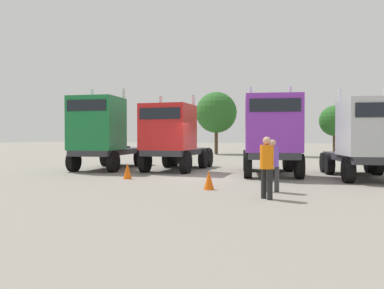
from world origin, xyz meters
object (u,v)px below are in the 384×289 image
object	(u,v)px
semi_truck_green	(103,133)
semi_truck_purple	(271,134)
visitor_with_camera	(273,162)
visitor_in_hivis	(267,163)
traffic_cone_near	(127,171)
semi_truck_red	(172,137)
semi_truck_silver	(369,138)
traffic_cone_mid	(209,180)

from	to	relation	value
semi_truck_green	semi_truck_purple	size ratio (longest dim) A/B	1.07
visitor_with_camera	visitor_in_hivis	bearing A→B (deg)	-18.15
visitor_with_camera	traffic_cone_near	distance (m)	6.70
semi_truck_green	visitor_in_hivis	xyz separation A→B (m)	(10.19, -6.21, -0.97)
semi_truck_red	visitor_in_hivis	bearing A→B (deg)	36.76
semi_truck_green	visitor_with_camera	distance (m)	11.17
traffic_cone_near	semi_truck_purple	bearing A→B (deg)	33.04
semi_truck_green	visitor_with_camera	size ratio (longest dim) A/B	3.88
semi_truck_silver	visitor_with_camera	bearing A→B (deg)	-46.28
semi_truck_green	traffic_cone_mid	size ratio (longest dim) A/B	10.14
traffic_cone_mid	semi_truck_red	bearing A→B (deg)	125.31
visitor_in_hivis	traffic_cone_mid	distance (m)	2.65
semi_truck_green	traffic_cone_mid	bearing A→B (deg)	47.00
semi_truck_red	semi_truck_silver	xyz separation A→B (m)	(9.42, -0.66, -0.06)
semi_truck_purple	visitor_with_camera	world-z (taller)	semi_truck_purple
semi_truck_green	semi_truck_purple	distance (m)	9.13
visitor_in_hivis	traffic_cone_near	size ratio (longest dim) A/B	2.59
traffic_cone_near	semi_truck_green	bearing A→B (deg)	138.22
semi_truck_red	semi_truck_purple	xyz separation A→B (m)	(5.32, -0.49, 0.10)
semi_truck_purple	visitor_with_camera	bearing A→B (deg)	-4.02
semi_truck_red	traffic_cone_near	distance (m)	4.36
semi_truck_purple	visitor_with_camera	distance (m)	5.28
semi_truck_red	visitor_with_camera	xyz separation A→B (m)	(6.28, -5.59, -0.84)
visitor_with_camera	traffic_cone_near	size ratio (longest dim) A/B	2.46
visitor_with_camera	semi_truck_red	bearing A→B (deg)	-153.77
semi_truck_green	semi_truck_red	xyz separation A→B (m)	(3.80, 0.89, -0.19)
semi_truck_green	visitor_in_hivis	size ratio (longest dim) A/B	3.68
semi_truck_red	traffic_cone_mid	bearing A→B (deg)	30.10
semi_truck_green	semi_truck_purple	world-z (taller)	semi_truck_green
semi_truck_red	traffic_cone_mid	distance (m)	7.35
semi_truck_silver	traffic_cone_near	world-z (taller)	semi_truck_silver
visitor_in_hivis	traffic_cone_near	xyz separation A→B (m)	(-6.60, 3.01, -0.71)
semi_truck_red	semi_truck_purple	size ratio (longest dim) A/B	0.94
semi_truck_green	traffic_cone_mid	world-z (taller)	semi_truck_green
visitor_in_hivis	semi_truck_silver	bearing A→B (deg)	15.38
visitor_in_hivis	traffic_cone_mid	world-z (taller)	visitor_in_hivis
semi_truck_silver	semi_truck_purple	bearing A→B (deg)	-106.24
traffic_cone_mid	traffic_cone_near	bearing A→B (deg)	157.86
traffic_cone_mid	visitor_with_camera	bearing A→B (deg)	7.39
semi_truck_red	visitor_with_camera	distance (m)	8.46
semi_truck_silver	visitor_in_hivis	distance (m)	7.16
visitor_with_camera	semi_truck_purple	bearing A→B (deg)	168.62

